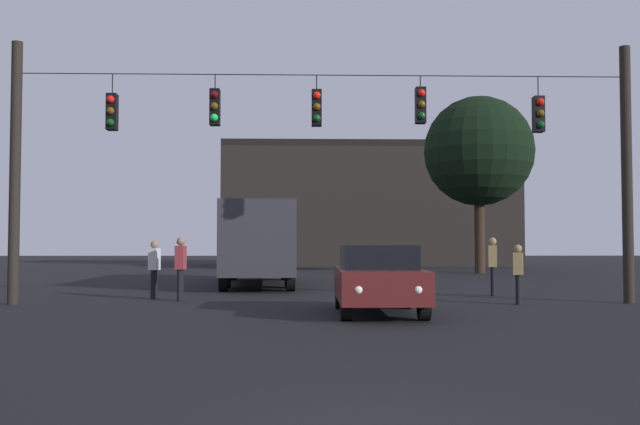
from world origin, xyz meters
name	(u,v)px	position (x,y,z in m)	size (l,w,h in m)	color
ground_plane	(315,283)	(0.00, 24.50, 0.00)	(168.00, 168.00, 0.00)	black
overhead_signal_span	(323,152)	(-0.03, 13.44, 3.97)	(16.28, 0.44, 6.82)	black
city_bus	(258,237)	(-2.24, 23.03, 1.87)	(3.01, 11.10, 3.00)	#2D2D33
car_near_right	(378,278)	(1.09, 10.54, 0.80)	(1.86, 4.36, 1.52)	#511919
pedestrian_crossing_left	(518,271)	(4.98, 13.13, 0.86)	(0.34, 0.42, 1.54)	black
pedestrian_crossing_center	(493,263)	(5.17, 16.39, 1.00)	(0.33, 0.41, 1.76)	black
pedestrian_crossing_right	(181,265)	(-3.91, 14.61, 0.99)	(0.28, 0.39, 1.74)	black
pedestrian_near_bus	(154,266)	(-4.79, 15.48, 0.94)	(0.31, 0.40, 1.66)	black
corner_building	(367,206)	(4.73, 52.93, 4.63)	(22.10, 9.93, 9.27)	black
tree_left_silhouette	(479,152)	(9.27, 34.86, 6.71)	(6.05, 6.05, 9.77)	#2D2116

